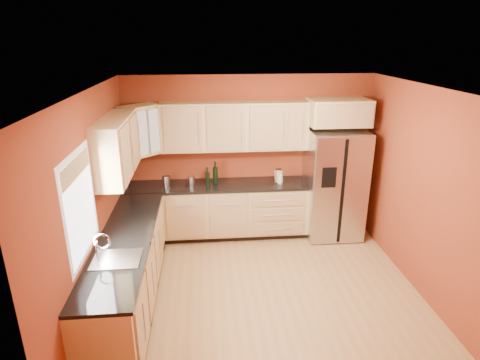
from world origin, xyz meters
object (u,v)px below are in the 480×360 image
object	(u,v)px
canister_left	(191,182)
wine_bottle_a	(215,173)
refrigerator	(334,184)
knife_block	(278,176)
soap_dispenser	(280,178)

from	to	relation	value
canister_left	wine_bottle_a	world-z (taller)	wine_bottle_a
canister_left	wine_bottle_a	bearing A→B (deg)	18.12
refrigerator	knife_block	world-z (taller)	refrigerator
wine_bottle_a	knife_block	size ratio (longest dim) A/B	1.85
knife_block	soap_dispenser	bearing A→B (deg)	-96.38
wine_bottle_a	knife_block	world-z (taller)	wine_bottle_a
soap_dispenser	refrigerator	bearing A→B (deg)	-0.24
canister_left	wine_bottle_a	distance (m)	0.41
wine_bottle_a	knife_block	bearing A→B (deg)	-1.93
wine_bottle_a	soap_dispenser	size ratio (longest dim) A/B	1.93
refrigerator	soap_dispenser	distance (m)	0.90
refrigerator	soap_dispenser	xyz separation A→B (m)	(-0.89, 0.00, 0.12)
wine_bottle_a	soap_dispenser	xyz separation A→B (m)	(1.03, -0.11, -0.09)
canister_left	knife_block	world-z (taller)	knife_block
soap_dispenser	canister_left	bearing A→B (deg)	-179.39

